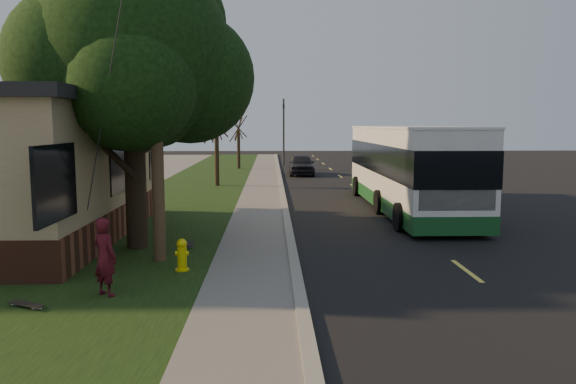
% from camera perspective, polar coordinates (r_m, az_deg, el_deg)
% --- Properties ---
extents(ground, '(120.00, 120.00, 0.00)m').
position_cam_1_polar(ground, '(13.09, 0.75, -8.17)').
color(ground, black).
rests_on(ground, ground).
extents(road, '(8.00, 80.00, 0.01)m').
position_cam_1_polar(road, '(23.33, 9.53, -1.58)').
color(road, black).
rests_on(road, ground).
extents(curb, '(0.25, 80.00, 0.12)m').
position_cam_1_polar(curb, '(22.88, -0.34, -1.51)').
color(curb, gray).
rests_on(curb, ground).
extents(sidewalk, '(2.00, 80.00, 0.08)m').
position_cam_1_polar(sidewalk, '(22.88, -2.84, -1.57)').
color(sidewalk, slate).
rests_on(sidewalk, ground).
extents(grass_verge, '(5.00, 80.00, 0.07)m').
position_cam_1_polar(grass_verge, '(23.22, -11.51, -1.59)').
color(grass_verge, black).
rests_on(grass_verge, ground).
extents(fire_hydrant, '(0.32, 0.32, 0.74)m').
position_cam_1_polar(fire_hydrant, '(13.14, -10.72, -6.30)').
color(fire_hydrant, yellow).
rests_on(fire_hydrant, grass_verge).
extents(utility_pole, '(2.86, 3.21, 9.07)m').
position_cam_1_polar(utility_pole, '(13.95, -13.39, 11.76)').
color(utility_pole, '#473321').
rests_on(utility_pole, ground).
extents(leafy_tree, '(6.30, 6.00, 7.80)m').
position_cam_1_polar(leafy_tree, '(15.80, -15.37, 13.06)').
color(leafy_tree, black).
rests_on(leafy_tree, grass_verge).
extents(bare_tree_near, '(1.38, 1.21, 4.31)m').
position_cam_1_polar(bare_tree_near, '(30.80, -7.25, 4.50)').
color(bare_tree_near, black).
rests_on(bare_tree_near, grass_verge).
extents(bare_tree_far, '(1.38, 1.21, 4.03)m').
position_cam_1_polar(bare_tree_far, '(42.72, -5.05, 4.98)').
color(bare_tree_far, black).
rests_on(bare_tree_far, grass_verge).
extents(traffic_signal, '(0.18, 0.22, 5.50)m').
position_cam_1_polar(traffic_signal, '(46.64, -0.45, 6.59)').
color(traffic_signal, '#2D2D30').
rests_on(traffic_signal, ground).
extents(transit_bus, '(2.83, 12.28, 3.32)m').
position_cam_1_polar(transit_bus, '(22.67, 11.98, 2.61)').
color(transit_bus, silver).
rests_on(transit_bus, ground).
extents(skateboarder, '(0.67, 0.62, 1.54)m').
position_cam_1_polar(skateboarder, '(11.53, -18.11, -6.28)').
color(skateboarder, '#480E18').
rests_on(skateboarder, grass_verge).
extents(skateboard_main, '(0.23, 0.76, 0.07)m').
position_cam_1_polar(skateboard_main, '(15.76, -9.91, -5.22)').
color(skateboard_main, black).
rests_on(skateboard_main, grass_verge).
extents(skateboard_spare, '(0.78, 0.53, 0.07)m').
position_cam_1_polar(skateboard_spare, '(11.52, -25.05, -10.31)').
color(skateboard_spare, black).
rests_on(skateboard_spare, grass_verge).
extents(dumpster, '(1.72, 1.47, 1.34)m').
position_cam_1_polar(dumpster, '(19.93, -23.03, -1.41)').
color(dumpster, black).
rests_on(dumpster, building_lot).
extents(distant_car, '(1.73, 4.17, 1.41)m').
position_cam_1_polar(distant_car, '(37.93, 1.37, 2.81)').
color(distant_car, black).
rests_on(distant_car, ground).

